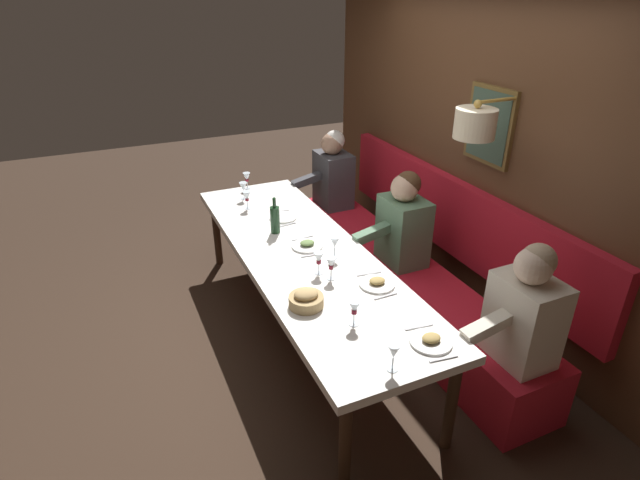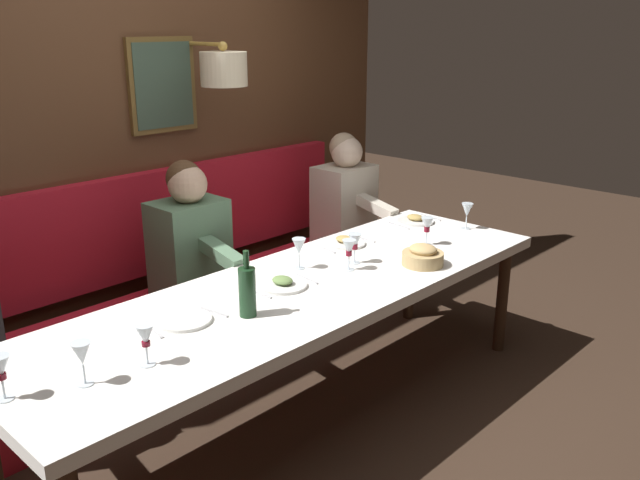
# 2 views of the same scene
# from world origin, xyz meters

# --- Properties ---
(ground_plane) EXTENTS (12.00, 12.00, 0.00)m
(ground_plane) POSITION_xyz_m (0.00, 0.00, 0.00)
(ground_plane) COLOR #332319
(dining_table) EXTENTS (0.90, 3.00, 0.74)m
(dining_table) POSITION_xyz_m (0.00, 0.00, 0.68)
(dining_table) COLOR white
(dining_table) RESTS_ON ground_plane
(banquette_bench) EXTENTS (0.52, 3.20, 0.45)m
(banquette_bench) POSITION_xyz_m (0.89, 0.00, 0.23)
(banquette_bench) COLOR red
(banquette_bench) RESTS_ON ground_plane
(back_wall_panel) EXTENTS (0.59, 4.40, 2.90)m
(back_wall_panel) POSITION_xyz_m (1.46, -0.01, 1.36)
(back_wall_panel) COLOR #51331E
(back_wall_panel) RESTS_ON ground_plane
(diner_nearest) EXTENTS (0.60, 0.40, 0.79)m
(diner_nearest) POSITION_xyz_m (0.88, -1.32, 0.82)
(diner_nearest) COLOR beige
(diner_nearest) RESTS_ON banquette_bench
(diner_near) EXTENTS (0.60, 0.40, 0.79)m
(diner_near) POSITION_xyz_m (0.88, 0.02, 0.82)
(diner_near) COLOR #567A5B
(diner_near) RESTS_ON banquette_bench
(place_setting_0) EXTENTS (0.24, 0.33, 0.01)m
(place_setting_0) POSITION_xyz_m (0.07, 0.64, 0.75)
(place_setting_0) COLOR silver
(place_setting_0) RESTS_ON dining_table
(place_setting_1) EXTENTS (0.24, 0.32, 0.05)m
(place_setting_1) POSITION_xyz_m (0.27, -0.63, 0.75)
(place_setting_1) COLOR silver
(place_setting_1) RESTS_ON dining_table
(place_setting_2) EXTENTS (0.24, 0.33, 0.05)m
(place_setting_2) POSITION_xyz_m (0.24, -1.28, 0.75)
(place_setting_2) COLOR silver
(place_setting_2) RESTS_ON dining_table
(place_setting_3) EXTENTS (0.24, 0.32, 0.05)m
(place_setting_3) POSITION_xyz_m (0.06, 0.07, 0.75)
(place_setting_3) COLOR silver
(place_setting_3) RESTS_ON dining_table
(wine_glass_0) EXTENTS (0.07, 0.07, 0.16)m
(wine_glass_0) POSITION_xyz_m (0.02, -0.43, 0.86)
(wine_glass_0) COLOR silver
(wine_glass_0) RESTS_ON dining_table
(wine_glass_1) EXTENTS (0.07, 0.07, 0.16)m
(wine_glass_1) POSITION_xyz_m (-0.07, -1.38, 0.86)
(wine_glass_1) COLOR silver
(wine_glass_1) RESTS_ON dining_table
(wine_glass_2) EXTENTS (0.07, 0.07, 0.16)m
(wine_glass_2) POSITION_xyz_m (-0.02, -0.33, 0.86)
(wine_glass_2) COLOR silver
(wine_glass_2) RESTS_ON dining_table
(wine_glass_3) EXTENTS (0.07, 0.07, 0.16)m
(wine_glass_3) POSITION_xyz_m (0.00, 1.42, 0.86)
(wine_glass_3) COLOR silver
(wine_glass_3) RESTS_ON dining_table
(wine_glass_4) EXTENTS (0.07, 0.07, 0.16)m
(wine_glass_4) POSITION_xyz_m (-0.07, -0.95, 0.86)
(wine_glass_4) COLOR silver
(wine_glass_4) RESTS_ON dining_table
(wine_glass_5) EXTENTS (0.07, 0.07, 0.16)m
(wine_glass_5) POSITION_xyz_m (-0.14, 0.95, 0.86)
(wine_glass_5) COLOR silver
(wine_glass_5) RESTS_ON dining_table
(wine_glass_6) EXTENTS (0.07, 0.07, 0.16)m
(wine_glass_6) POSITION_xyz_m (-0.11, 1.19, 0.86)
(wine_glass_6) COLOR silver
(wine_glass_6) RESTS_ON dining_table
(wine_glass_7) EXTENTS (0.07, 0.07, 0.16)m
(wine_glass_7) POSITION_xyz_m (0.18, -0.16, 0.86)
(wine_glass_7) COLOR silver
(wine_glass_7) RESTS_ON dining_table
(wine_bottle) EXTENTS (0.08, 0.08, 0.30)m
(wine_bottle) POSITION_xyz_m (-0.08, 0.40, 0.86)
(wine_bottle) COLOR #19381E
(wine_bottle) RESTS_ON dining_table
(bread_bowl) EXTENTS (0.22, 0.22, 0.12)m
(bread_bowl) POSITION_xyz_m (-0.26, -0.65, 0.79)
(bread_bowl) COLOR tan
(bread_bowl) RESTS_ON dining_table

